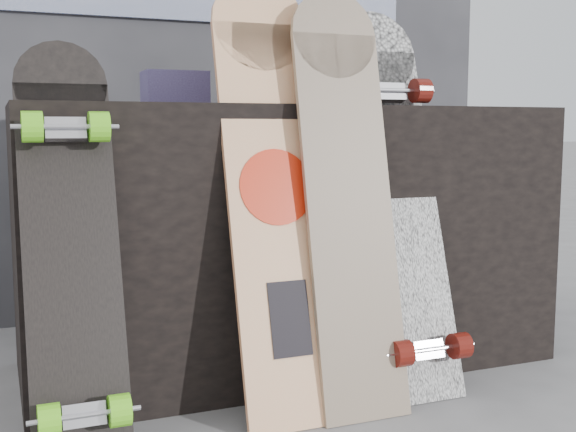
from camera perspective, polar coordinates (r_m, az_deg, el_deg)
name	(u,v)px	position (r m, az deg, el deg)	size (l,w,h in m)	color
ground	(362,419)	(1.91, 5.86, -15.70)	(60.00, 60.00, 0.00)	slate
vendor_table	(288,237)	(2.25, 0.00, -1.66)	(1.60, 0.60, 0.80)	black
booth	(210,38)	(3.05, -6.20, 13.80)	(2.40, 0.22, 2.20)	#313135
merch_box_purple	(175,89)	(2.15, -8.93, 9.90)	(0.18, 0.12, 0.10)	#433771
merch_box_small	(384,91)	(2.46, 7.60, 9.78)	(0.14, 0.14, 0.12)	#433771
merch_box_flat	(291,99)	(2.34, 0.23, 9.25)	(0.22, 0.10, 0.06)	#D1B78C
longboard_geisha	(275,181)	(1.85, -1.05, 2.77)	(0.26, 0.33, 1.14)	beige
longboard_celtic	(347,186)	(1.88, 4.71, 2.36)	(0.24, 0.26, 1.10)	beige
longboard_cascadia	(397,191)	(2.06, 8.65, 1.96)	(0.25, 0.41, 1.08)	white
skateboard_dark	(71,240)	(1.69, -16.75, -1.84)	(0.21, 0.36, 0.95)	black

